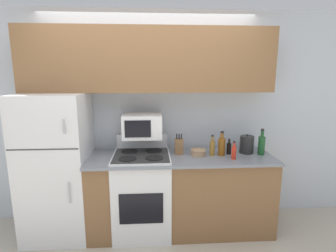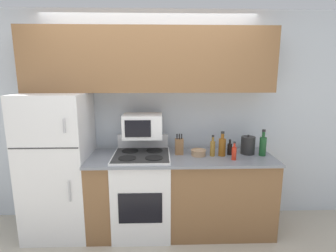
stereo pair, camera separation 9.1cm
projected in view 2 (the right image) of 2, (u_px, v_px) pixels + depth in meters
name	position (u px, v px, depth m)	size (l,w,h in m)	color
ground_plane	(150.00, 245.00, 2.82)	(12.00, 12.00, 0.00)	beige
wall_back	(151.00, 118.00, 3.26)	(8.00, 0.05, 2.55)	silver
lower_cabinets	(181.00, 193.00, 3.04)	(2.07, 0.66, 0.91)	brown
refrigerator	(59.00, 165.00, 2.96)	(0.70, 0.69, 1.61)	white
upper_cabinets	(149.00, 60.00, 2.92)	(2.77, 0.36, 0.70)	brown
stove	(142.00, 192.00, 3.02)	(0.63, 0.64, 1.09)	white
microwave	(143.00, 126.00, 3.00)	(0.44, 0.33, 0.27)	white
knife_block	(179.00, 146.00, 3.00)	(0.09, 0.08, 0.24)	brown
bowl	(198.00, 152.00, 2.96)	(0.17, 0.17, 0.07)	tan
bottle_hot_sauce	(234.00, 153.00, 2.80)	(0.05, 0.05, 0.20)	red
bottle_whiskey	(222.00, 146.00, 2.94)	(0.08, 0.08, 0.28)	brown
bottle_soy_sauce	(230.00, 149.00, 2.98)	(0.05, 0.05, 0.18)	black
bottle_wine_green	(263.00, 145.00, 2.94)	(0.08, 0.08, 0.30)	#194C23
bottle_vinegar	(213.00, 148.00, 2.93)	(0.06, 0.06, 0.24)	olive
kettle	(248.00, 145.00, 3.01)	(0.16, 0.16, 0.23)	black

